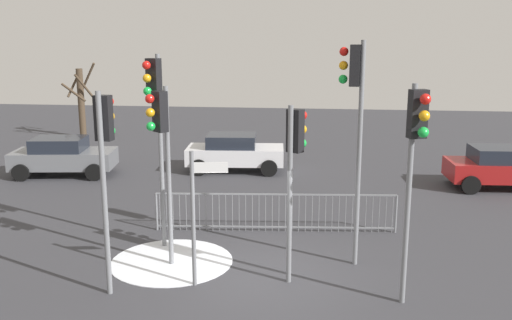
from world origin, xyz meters
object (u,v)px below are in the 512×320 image
car_red_mid (502,167)px  car_grey_near (63,156)px  traffic_light_rear_left (355,104)px  direction_sign_post (196,211)px  traffic_light_mid_right (105,147)px  traffic_light_rear_right (295,154)px  traffic_light_foreground_right (415,147)px  car_white_far (234,152)px  traffic_light_mid_left (156,109)px  bare_tree_left (81,100)px  traffic_light_foreground_left (162,137)px

car_red_mid → car_grey_near: same height
traffic_light_rear_left → direction_sign_post: (-3.29, -1.57, -2.11)m
car_red_mid → car_grey_near: bearing=177.0°
traffic_light_mid_right → car_grey_near: size_ratio=1.05×
traffic_light_rear_right → traffic_light_foreground_right: (2.29, -0.96, 0.38)m
traffic_light_foreground_right → car_white_far: (-5.17, 10.89, -2.45)m
traffic_light_mid_left → car_grey_near: traffic_light_mid_left is taller
traffic_light_foreground_right → traffic_light_rear_left: 2.32m
traffic_light_rear_right → car_red_mid: bearing=83.9°
traffic_light_mid_left → car_white_far: size_ratio=1.23×
car_red_mid → traffic_light_rear_right: bearing=-132.2°
traffic_light_rear_left → car_grey_near: bearing=61.6°
traffic_light_rear_right → bare_tree_left: (-12.11, 16.60, -0.85)m
direction_sign_post → car_white_far: bearing=85.4°
direction_sign_post → car_white_far: direction_sign_post is taller
direction_sign_post → bare_tree_left: bearing=111.2°
traffic_light_rear_right → traffic_light_foreground_right: traffic_light_foreground_right is taller
traffic_light_foreground_right → direction_sign_post: (-4.31, 0.44, -1.56)m
traffic_light_foreground_left → car_grey_near: traffic_light_foreground_left is taller
traffic_light_foreground_right → traffic_light_foreground_left: 5.44m
traffic_light_foreground_left → bare_tree_left: size_ratio=1.07×
car_white_far → traffic_light_rear_right: bearing=-78.5°
traffic_light_foreground_left → car_red_mid: (9.85, 8.08, -2.29)m
traffic_light_mid_right → car_red_mid: traffic_light_mid_right is taller
traffic_light_rear_right → car_grey_near: (-9.29, 8.41, -2.07)m
traffic_light_rear_left → traffic_light_mid_right: bearing=118.8°
bare_tree_left → traffic_light_mid_right: bearing=-64.5°
car_red_mid → bare_tree_left: (-18.99, 8.12, 1.22)m
car_grey_near → traffic_light_foreground_left: bearing=-60.0°
traffic_light_foreground_left → bare_tree_left: (-9.14, 16.20, -1.08)m
traffic_light_mid_left → traffic_light_foreground_left: size_ratio=1.16×
traffic_light_mid_left → bare_tree_left: 17.50m
traffic_light_mid_left → direction_sign_post: size_ratio=1.64×
direction_sign_post → car_red_mid: 12.68m
car_grey_near → traffic_light_mid_right: bearing=-67.6°
traffic_light_mid_left → bare_tree_left: bearing=-38.2°
traffic_light_mid_right → traffic_light_foreground_right: 6.02m
traffic_light_foreground_left → traffic_light_rear_left: traffic_light_rear_left is taller
traffic_light_mid_right → traffic_light_rear_left: (5.00, 2.05, 0.68)m
traffic_light_mid_right → car_red_mid: bearing=48.0°
traffic_light_rear_left → direction_sign_post: traffic_light_rear_left is taller
traffic_light_foreground_left → car_red_mid: bearing=-100.4°
traffic_light_rear_right → car_red_mid: 11.11m
traffic_light_mid_left → traffic_light_mid_right: traffic_light_mid_left is taller
traffic_light_foreground_right → traffic_light_foreground_left: size_ratio=1.05×
car_white_far → bare_tree_left: size_ratio=1.00×
traffic_light_foreground_left → bare_tree_left: 18.63m
traffic_light_mid_right → car_red_mid: (10.60, 9.47, -2.32)m
traffic_light_foreground_right → direction_sign_post: 4.61m
traffic_light_rear_right → traffic_light_mid_right: bearing=-132.2°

